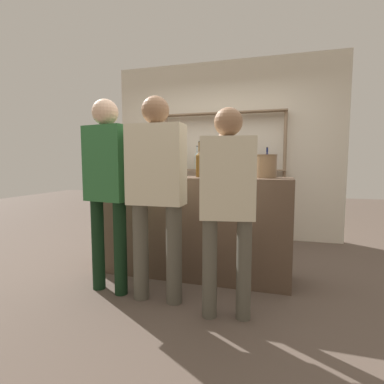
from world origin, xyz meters
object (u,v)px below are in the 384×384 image
at_px(counter_bottle_2, 220,165).
at_px(counter_bottle_1, 139,165).
at_px(counter_bottle_4, 152,166).
at_px(counter_bottle_3, 200,163).
at_px(server_behind_counter, 224,184).
at_px(customer_right, 227,197).
at_px(customer_left, 107,179).
at_px(counter_bottle_5, 121,165).
at_px(ice_bucket, 266,166).
at_px(counter_bottle_0, 164,165).
at_px(customer_center, 156,184).

bearing_deg(counter_bottle_2, counter_bottle_1, -176.83).
xyz_separation_m(counter_bottle_2, counter_bottle_4, (-0.66, -0.30, -0.00)).
bearing_deg(counter_bottle_3, server_behind_counter, 79.08).
bearing_deg(customer_right, counter_bottle_3, 17.61).
bearing_deg(customer_left, counter_bottle_1, 12.83).
distance_m(counter_bottle_5, ice_bucket, 1.52).
xyz_separation_m(counter_bottle_3, counter_bottle_4, (-0.47, -0.18, -0.02)).
distance_m(counter_bottle_1, counter_bottle_4, 0.36).
height_order(counter_bottle_4, server_behind_counter, server_behind_counter).
bearing_deg(counter_bottle_0, customer_left, -112.81).
bearing_deg(counter_bottle_0, counter_bottle_3, -1.85).
bearing_deg(counter_bottle_2, ice_bucket, -11.08).
relative_size(counter_bottle_0, counter_bottle_5, 0.95).
xyz_separation_m(counter_bottle_0, customer_center, (0.22, -0.72, -0.15)).
xyz_separation_m(counter_bottle_1, ice_bucket, (1.40, -0.04, -0.01)).
bearing_deg(counter_bottle_4, counter_bottle_3, 21.46).
distance_m(counter_bottle_5, customer_center, 0.86).
bearing_deg(customer_right, ice_bucket, -25.73).
bearing_deg(customer_left, server_behind_counter, -21.46).
bearing_deg(customer_center, server_behind_counter, -14.02).
distance_m(counter_bottle_3, customer_center, 0.75).
bearing_deg(counter_bottle_4, counter_bottle_0, 73.83).
bearing_deg(server_behind_counter, counter_bottle_2, 16.99).
xyz_separation_m(counter_bottle_0, customer_right, (0.85, -0.84, -0.23)).
bearing_deg(counter_bottle_1, counter_bottle_0, -9.07).
bearing_deg(customer_center, counter_bottle_2, -25.65).
bearing_deg(counter_bottle_4, counter_bottle_1, 136.51).
bearing_deg(customer_center, counter_bottle_4, 27.03).
height_order(counter_bottle_2, ice_bucket, counter_bottle_2).
distance_m(counter_bottle_0, customer_center, 0.77).
xyz_separation_m(counter_bottle_1, customer_center, (0.54, -0.77, -0.15)).
xyz_separation_m(counter_bottle_0, counter_bottle_2, (0.60, 0.10, 0.00)).
height_order(counter_bottle_0, counter_bottle_5, counter_bottle_5).
bearing_deg(counter_bottle_1, ice_bucket, -1.81).
xyz_separation_m(counter_bottle_5, customer_right, (1.28, -0.67, -0.23)).
relative_size(customer_right, server_behind_counter, 1.02).
relative_size(counter_bottle_3, counter_bottle_4, 1.14).
relative_size(counter_bottle_0, counter_bottle_4, 0.97).
xyz_separation_m(customer_left, server_behind_counter, (0.83, 1.36, -0.12)).
height_order(counter_bottle_0, customer_right, customer_right).
bearing_deg(counter_bottle_3, ice_bucket, 1.71).
xyz_separation_m(counter_bottle_0, customer_left, (-0.28, -0.67, -0.12)).
bearing_deg(counter_bottle_2, customer_left, -138.63).
distance_m(counter_bottle_3, counter_bottle_5, 0.86).
bearing_deg(counter_bottle_2, customer_right, -75.11).
relative_size(counter_bottle_4, ice_bucket, 1.42).
distance_m(customer_right, server_behind_counter, 1.55).
bearing_deg(customer_right, server_behind_counter, 0.99).
bearing_deg(counter_bottle_3, counter_bottle_0, 178.15).
height_order(counter_bottle_2, counter_bottle_4, counter_bottle_4).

